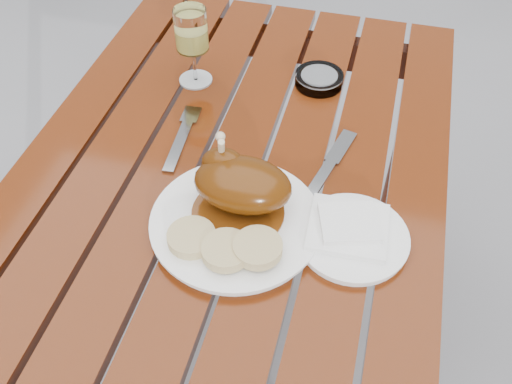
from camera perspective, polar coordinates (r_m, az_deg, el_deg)
ground at (r=1.70m, az=-1.66°, el=-15.68°), size 60.00×60.00×0.00m
table at (r=1.37m, az=-2.00°, el=-8.52°), size 0.80×1.20×0.75m
dinner_plate at (r=0.97m, az=-2.03°, el=-3.11°), size 0.30×0.30×0.02m
roast_duck at (r=0.96m, az=-1.65°, el=0.91°), size 0.17×0.16×0.12m
bread_dumplings at (r=0.92m, az=-3.14°, el=-5.31°), size 0.19×0.09×0.03m
wine_glass at (r=1.25m, az=-6.35°, el=14.21°), size 0.09×0.09×0.17m
side_plate at (r=0.97m, az=9.59°, el=-4.55°), size 0.19×0.19×0.02m
napkin at (r=0.97m, az=9.19°, el=-3.50°), size 0.14×0.13×0.01m
ashtray at (r=1.28m, az=6.32°, el=11.15°), size 0.14×0.14×0.03m
fork at (r=1.14m, az=-7.56°, el=5.12°), size 0.03×0.18×0.01m
knife at (r=1.06m, az=6.47°, el=1.33°), size 0.07×0.22×0.01m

